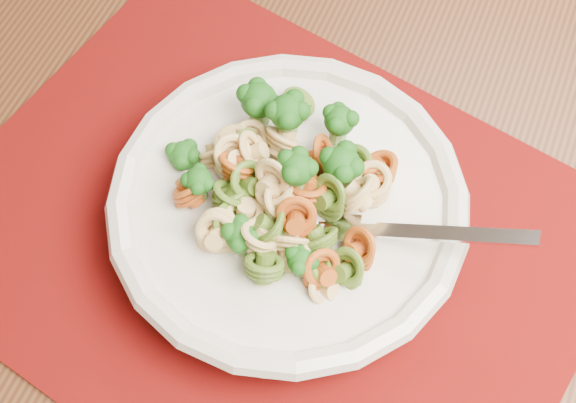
# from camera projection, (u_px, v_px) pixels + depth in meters

# --- Properties ---
(dining_table) EXTENTS (1.33, 0.94, 0.72)m
(dining_table) POSITION_uv_depth(u_px,v_px,m) (317.00, 179.00, 0.77)
(dining_table) COLOR #4F2F16
(dining_table) RESTS_ON ground
(placemat) EXTENTS (0.57, 0.50, 0.00)m
(placemat) POSITION_uv_depth(u_px,v_px,m) (268.00, 237.00, 0.61)
(placemat) COLOR #550A03
(placemat) RESTS_ON dining_table
(pasta_bowl) EXTENTS (0.27, 0.27, 0.05)m
(pasta_bowl) POSITION_uv_depth(u_px,v_px,m) (288.00, 208.00, 0.59)
(pasta_bowl) COLOR beige
(pasta_bowl) RESTS_ON placemat
(pasta_broccoli_heap) EXTENTS (0.23, 0.23, 0.06)m
(pasta_broccoli_heap) POSITION_uv_depth(u_px,v_px,m) (288.00, 198.00, 0.58)
(pasta_broccoli_heap) COLOR #DBB56C
(pasta_broccoli_heap) RESTS_ON pasta_bowl
(fork) EXTENTS (0.18, 0.03, 0.08)m
(fork) POSITION_uv_depth(u_px,v_px,m) (342.00, 228.00, 0.57)
(fork) COLOR silver
(fork) RESTS_ON pasta_bowl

